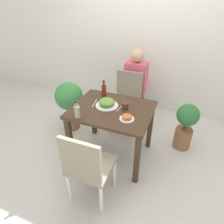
# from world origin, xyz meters

# --- Properties ---
(ground_plane) EXTENTS (16.00, 16.00, 0.00)m
(ground_plane) POSITION_xyz_m (0.00, 0.00, 0.00)
(ground_plane) COLOR beige
(wall_back) EXTENTS (8.00, 0.05, 2.60)m
(wall_back) POSITION_xyz_m (0.00, 1.45, 1.30)
(wall_back) COLOR silver
(wall_back) RESTS_ON ground_plane
(dining_table) EXTENTS (0.95, 0.76, 0.72)m
(dining_table) POSITION_xyz_m (0.00, 0.00, 0.60)
(dining_table) COLOR #3D2819
(dining_table) RESTS_ON ground_plane
(chair_near) EXTENTS (0.42, 0.42, 0.89)m
(chair_near) POSITION_xyz_m (0.04, -0.73, 0.50)
(chair_near) COLOR gray
(chair_near) RESTS_ON ground_plane
(chair_far) EXTENTS (0.42, 0.42, 0.89)m
(chair_far) POSITION_xyz_m (-0.04, 0.71, 0.50)
(chair_far) COLOR gray
(chair_far) RESTS_ON ground_plane
(food_plate) EXTENTS (0.27, 0.27, 0.09)m
(food_plate) POSITION_xyz_m (-0.08, 0.03, 0.76)
(food_plate) COLOR white
(food_plate) RESTS_ON dining_table
(side_plate) EXTENTS (0.16, 0.16, 0.06)m
(side_plate) POSITION_xyz_m (0.24, -0.15, 0.75)
(side_plate) COLOR white
(side_plate) RESTS_ON dining_table
(drink_cup) EXTENTS (0.08, 0.08, 0.08)m
(drink_cup) POSITION_xyz_m (0.15, 0.05, 0.76)
(drink_cup) COLOR #4C331E
(drink_cup) RESTS_ON dining_table
(sauce_bottle) EXTENTS (0.06, 0.06, 0.21)m
(sauce_bottle) POSITION_xyz_m (-0.28, -0.32, 0.80)
(sauce_bottle) COLOR gray
(sauce_bottle) RESTS_ON dining_table
(condiment_bottle) EXTENTS (0.06, 0.06, 0.21)m
(condiment_bottle) POSITION_xyz_m (-0.22, 0.28, 0.80)
(condiment_bottle) COLOR maroon
(condiment_bottle) RESTS_ON dining_table
(fork_utensil) EXTENTS (0.04, 0.19, 0.00)m
(fork_utensil) POSITION_xyz_m (-0.25, 0.03, 0.72)
(fork_utensil) COLOR silver
(fork_utensil) RESTS_ON dining_table
(spoon_utensil) EXTENTS (0.04, 0.17, 0.00)m
(spoon_utensil) POSITION_xyz_m (0.09, 0.03, 0.72)
(spoon_utensil) COLOR silver
(spoon_utensil) RESTS_ON dining_table
(potted_plant_left) EXTENTS (0.42, 0.42, 0.78)m
(potted_plant_left) POSITION_xyz_m (-0.82, 0.32, 0.50)
(potted_plant_left) COLOR brown
(potted_plant_left) RESTS_ON ground_plane
(potted_plant_right) EXTENTS (0.29, 0.29, 0.68)m
(potted_plant_right) POSITION_xyz_m (0.87, 0.50, 0.38)
(potted_plant_right) COLOR brown
(potted_plant_right) RESTS_ON ground_plane
(person_figure) EXTENTS (0.34, 0.22, 1.17)m
(person_figure) POSITION_xyz_m (0.00, 1.03, 0.58)
(person_figure) COLOR #2D3347
(person_figure) RESTS_ON ground_plane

